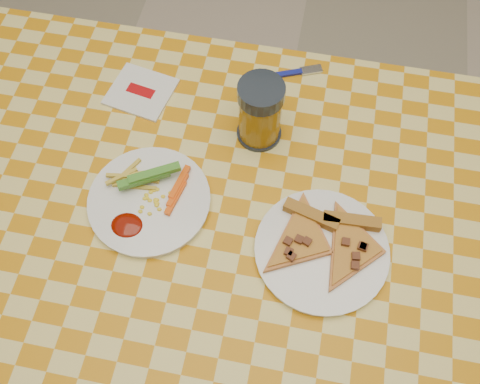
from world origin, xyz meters
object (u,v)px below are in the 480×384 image
(plate_right, at_px, (321,251))
(drink_glass, at_px, (260,112))
(plate_left, at_px, (150,201))
(table, at_px, (244,252))

(plate_right, relative_size, drink_glass, 1.62)
(plate_left, bearing_deg, plate_right, -6.49)
(table, xyz_separation_m, plate_right, (0.14, -0.00, 0.08))
(table, relative_size, plate_left, 5.97)
(table, bearing_deg, drink_glass, 93.09)
(plate_right, bearing_deg, table, 178.09)
(plate_right, height_order, drink_glass, drink_glass)
(plate_left, xyz_separation_m, drink_glass, (0.17, 0.18, 0.06))
(plate_left, distance_m, plate_right, 0.32)
(table, relative_size, drink_glass, 9.22)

